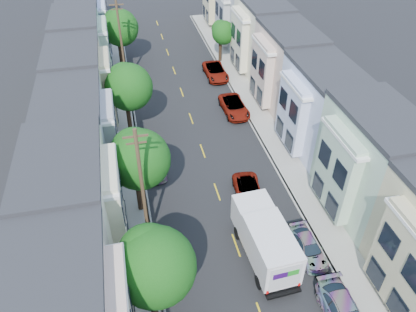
% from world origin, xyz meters
% --- Properties ---
extents(ground, '(160.00, 160.00, 0.00)m').
position_xyz_m(ground, '(0.00, 0.00, 0.00)').
color(ground, black).
rests_on(ground, ground).
extents(road_slab, '(12.00, 70.00, 0.02)m').
position_xyz_m(road_slab, '(0.00, 15.00, 0.01)').
color(road_slab, black).
rests_on(road_slab, ground).
extents(curb_left, '(0.30, 70.00, 0.15)m').
position_xyz_m(curb_left, '(-6.05, 15.00, 0.07)').
color(curb_left, gray).
rests_on(curb_left, ground).
extents(curb_right, '(0.30, 70.00, 0.15)m').
position_xyz_m(curb_right, '(6.05, 15.00, 0.07)').
color(curb_right, gray).
rests_on(curb_right, ground).
extents(sidewalk_left, '(2.60, 70.00, 0.15)m').
position_xyz_m(sidewalk_left, '(-7.35, 15.00, 0.07)').
color(sidewalk_left, gray).
rests_on(sidewalk_left, ground).
extents(sidewalk_right, '(2.60, 70.00, 0.15)m').
position_xyz_m(sidewalk_right, '(7.35, 15.00, 0.07)').
color(sidewalk_right, gray).
rests_on(sidewalk_right, ground).
extents(centerline, '(0.12, 70.00, 0.01)m').
position_xyz_m(centerline, '(0.00, 15.00, 0.00)').
color(centerline, gold).
rests_on(centerline, ground).
extents(townhouse_row_left, '(5.00, 70.00, 8.50)m').
position_xyz_m(townhouse_row_left, '(-11.15, 15.00, 0.00)').
color(townhouse_row_left, silver).
rests_on(townhouse_row_left, ground).
extents(townhouse_row_right, '(5.00, 70.00, 8.50)m').
position_xyz_m(townhouse_row_right, '(11.15, 15.00, 0.00)').
color(townhouse_row_right, silver).
rests_on(townhouse_row_right, ground).
extents(tree_b, '(4.70, 4.70, 7.43)m').
position_xyz_m(tree_b, '(-6.30, -4.46, 5.05)').
color(tree_b, black).
rests_on(tree_b, ground).
extents(tree_c, '(4.70, 4.70, 7.53)m').
position_xyz_m(tree_c, '(-6.30, 5.36, 5.16)').
color(tree_c, black).
rests_on(tree_c, ground).
extents(tree_d, '(4.64, 4.64, 7.52)m').
position_xyz_m(tree_d, '(-6.30, 16.82, 5.18)').
color(tree_d, black).
rests_on(tree_d, ground).
extents(tree_e, '(4.70, 4.70, 7.43)m').
position_xyz_m(tree_e, '(-6.30, 33.27, 5.06)').
color(tree_e, black).
rests_on(tree_e, ground).
extents(tree_far_r, '(3.10, 3.10, 5.58)m').
position_xyz_m(tree_far_r, '(6.89, 31.37, 3.98)').
color(tree_far_r, black).
rests_on(tree_far_r, ground).
extents(utility_pole_near, '(1.60, 0.26, 10.00)m').
position_xyz_m(utility_pole_near, '(-6.30, 2.00, 5.15)').
color(utility_pole_near, '#42301E').
rests_on(utility_pole_near, ground).
extents(utility_pole_far, '(1.60, 0.26, 10.00)m').
position_xyz_m(utility_pole_far, '(-6.30, 28.00, 5.15)').
color(utility_pole_far, '#42301E').
rests_on(utility_pole_far, ground).
extents(fedex_truck, '(2.72, 7.06, 3.39)m').
position_xyz_m(fedex_truck, '(1.63, -1.37, 1.89)').
color(fedex_truck, silver).
rests_on(fedex_truck, ground).
extents(lead_sedan, '(2.66, 4.95, 1.32)m').
position_xyz_m(lead_sedan, '(2.41, 4.72, 0.66)').
color(lead_sedan, black).
rests_on(lead_sedan, ground).
extents(parked_left_c, '(1.85, 4.29, 1.39)m').
position_xyz_m(parked_left_c, '(-4.90, -0.56, 0.70)').
color(parked_left_c, '#B0B9C6').
rests_on(parked_left_c, ground).
extents(parked_left_d, '(2.22, 4.92, 1.45)m').
position_xyz_m(parked_left_d, '(-4.90, 10.35, 0.73)').
color(parked_left_d, black).
rests_on(parked_left_d, ground).
extents(parked_right_b, '(1.84, 4.12, 1.22)m').
position_xyz_m(parked_right_b, '(4.90, -1.84, 0.61)').
color(parked_right_b, '#B9B5C9').
rests_on(parked_right_b, ground).
extents(parked_right_c, '(2.60, 5.44, 1.50)m').
position_xyz_m(parked_right_c, '(4.90, 18.18, 0.75)').
color(parked_right_c, black).
rests_on(parked_right_c, ground).
extents(parked_right_d, '(2.55, 5.50, 1.52)m').
position_xyz_m(parked_right_d, '(4.90, 27.00, 0.76)').
color(parked_right_d, '#071C3F').
rests_on(parked_right_d, ground).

